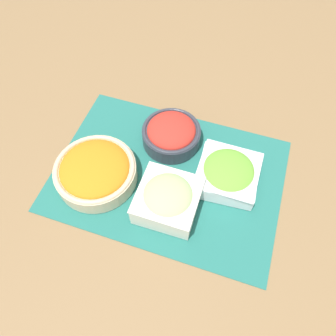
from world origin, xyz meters
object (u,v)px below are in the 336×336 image
Objects in this scene: carrot_bowl at (95,171)px; lettuce_bowl at (228,173)px; cucumber_bowl at (168,199)px; tomato_bowl at (171,133)px.

carrot_bowl is 1.33× the size of lettuce_bowl.
cucumber_bowl reaches higher than carrot_bowl.
tomato_bowl is 1.02× the size of lettuce_bowl.
cucumber_bowl is (-0.05, 0.18, 0.00)m from tomato_bowl.
lettuce_bowl is 0.16m from cucumber_bowl.
carrot_bowl is 0.32m from lettuce_bowl.
tomato_bowl is 0.18m from lettuce_bowl.
tomato_bowl is at bearing -129.78° from carrot_bowl.
lettuce_bowl is 1.08× the size of cucumber_bowl.
tomato_bowl reaches higher than lettuce_bowl.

